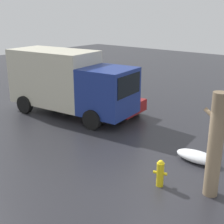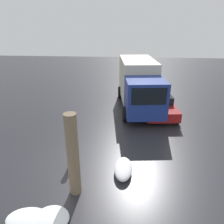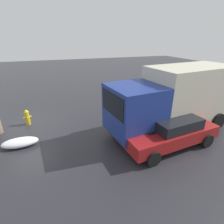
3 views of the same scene
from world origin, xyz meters
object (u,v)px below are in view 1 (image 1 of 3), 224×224
fire_hydrant (160,173)px  parked_car (101,100)px  tree_trunk (215,146)px  delivery_truck (68,81)px

fire_hydrant → parked_car: size_ratio=0.19×
tree_trunk → parked_car: size_ratio=0.69×
parked_car → fire_hydrant: bearing=50.1°
delivery_truck → fire_hydrant: bearing=60.7°
fire_hydrant → delivery_truck: size_ratio=0.12×
tree_trunk → delivery_truck: delivery_truck is taller
fire_hydrant → delivery_truck: bearing=49.9°
fire_hydrant → delivery_truck: 7.88m
tree_trunk → delivery_truck: bearing=-15.8°
fire_hydrant → tree_trunk: size_ratio=0.28×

